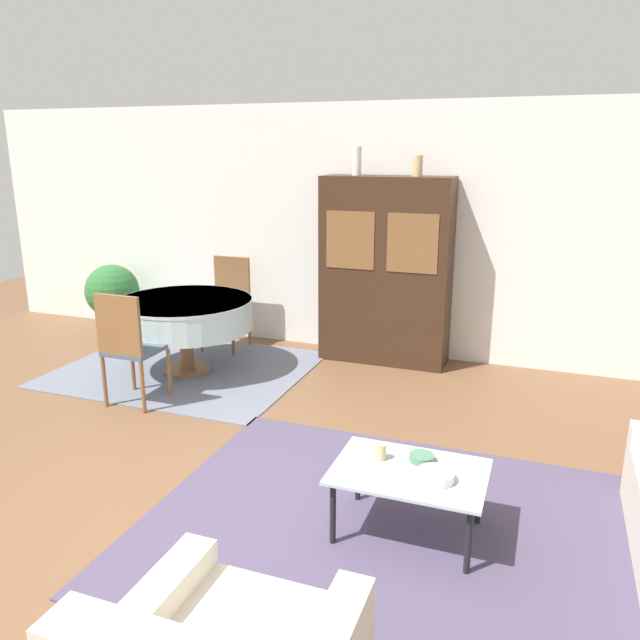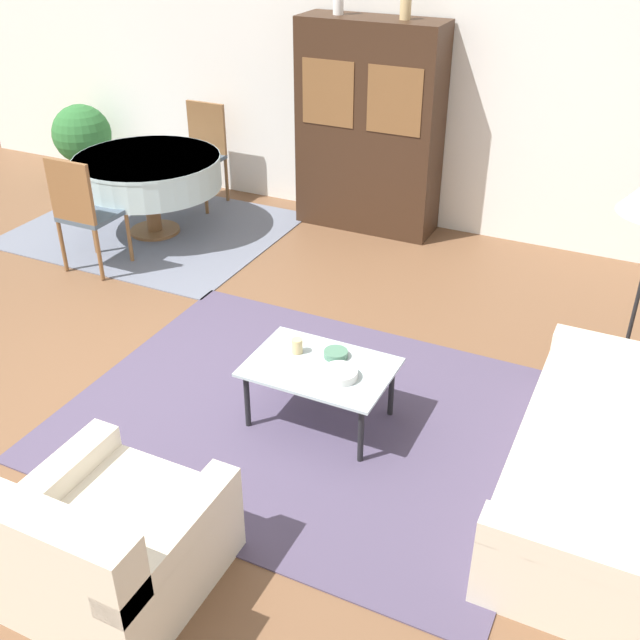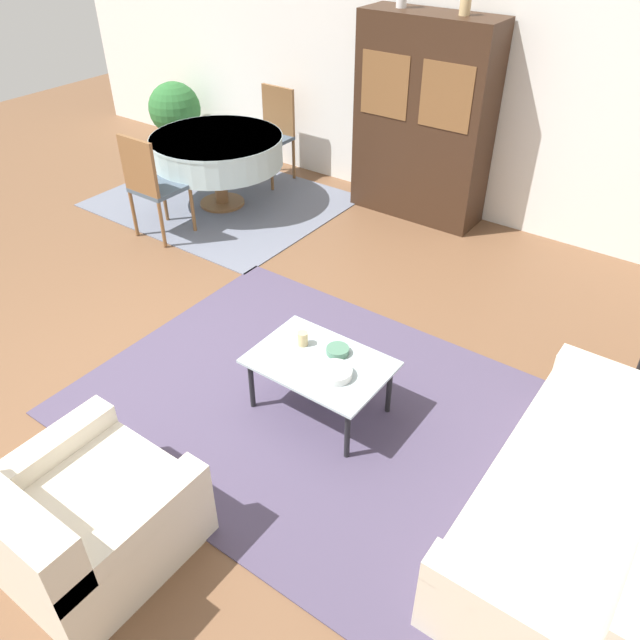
{
  "view_description": "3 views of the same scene",
  "coord_description": "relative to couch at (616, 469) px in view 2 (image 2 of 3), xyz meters",
  "views": [
    {
      "loc": [
        1.81,
        -2.94,
        2.24
      ],
      "look_at": [
        0.2,
        1.4,
        0.95
      ],
      "focal_mm": 35.0,
      "sensor_mm": 36.0,
      "label": 1
    },
    {
      "loc": [
        2.82,
        -3.13,
        3.0
      ],
      "look_at": [
        1.17,
        0.3,
        0.75
      ],
      "focal_mm": 42.0,
      "sensor_mm": 36.0,
      "label": 2
    },
    {
      "loc": [
        2.97,
        -2.21,
        2.98
      ],
      "look_at": [
        1.17,
        0.3,
        0.75
      ],
      "focal_mm": 35.0,
      "sensor_mm": 36.0,
      "label": 3
    }
  ],
  "objects": [
    {
      "name": "dining_chair_near",
      "position": [
        -4.5,
        1.06,
        0.31
      ],
      "size": [
        0.44,
        0.44,
        1.03
      ],
      "color": "brown",
      "rests_on": "dining_rug"
    },
    {
      "name": "dining_chair_far",
      "position": [
        -4.5,
        2.88,
        0.31
      ],
      "size": [
        0.44,
        0.44,
        1.03
      ],
      "rotation": [
        0.0,
        0.0,
        3.14
      ],
      "color": "brown",
      "rests_on": "dining_rug"
    },
    {
      "name": "bowl_small",
      "position": [
        -1.72,
        0.14,
        0.17
      ],
      "size": [
        0.15,
        0.15,
        0.04
      ],
      "color": "#4C7A60",
      "rests_on": "coffee_table"
    },
    {
      "name": "vase_short",
      "position": [
        -2.42,
        3.05,
        1.78
      ],
      "size": [
        0.1,
        0.1,
        0.2
      ],
      "color": "tan",
      "rests_on": "display_cabinet"
    },
    {
      "name": "dining_rug",
      "position": [
        -4.57,
        2.02,
        -0.27
      ],
      "size": [
        2.48,
        2.04,
        0.01
      ],
      "color": "slate",
      "rests_on": "ground_plane"
    },
    {
      "name": "coffee_table",
      "position": [
        -1.76,
        0.0,
        0.1
      ],
      "size": [
        0.89,
        0.62,
        0.41
      ],
      "color": "black",
      "rests_on": "area_rug"
    },
    {
      "name": "bowl",
      "position": [
        -1.6,
        -0.06,
        0.17
      ],
      "size": [
        0.22,
        0.22,
        0.05
      ],
      "color": "white",
      "rests_on": "coffee_table"
    },
    {
      "name": "display_cabinet",
      "position": [
        -2.71,
        3.05,
        0.7
      ],
      "size": [
        1.34,
        0.48,
        1.96
      ],
      "color": "#382316",
      "rests_on": "ground_plane"
    },
    {
      "name": "wall_back",
      "position": [
        -2.93,
        3.34,
        1.07
      ],
      "size": [
        10.0,
        0.06,
        2.7
      ],
      "color": "white",
      "rests_on": "ground_plane"
    },
    {
      "name": "armchair",
      "position": [
        -2.11,
        -1.61,
        0.0
      ],
      "size": [
        0.9,
        0.92,
        0.75
      ],
      "color": "beige",
      "rests_on": "ground_plane"
    },
    {
      "name": "dining_table",
      "position": [
        -4.5,
        1.97,
        0.34
      ],
      "size": [
        1.37,
        1.37,
        0.76
      ],
      "color": "brown",
      "rests_on": "dining_rug"
    },
    {
      "name": "area_rug",
      "position": [
        -1.86,
        -0.01,
        -0.27
      ],
      "size": [
        2.97,
        2.38,
        0.01
      ],
      "color": "#4C425B",
      "rests_on": "ground_plane"
    },
    {
      "name": "cup",
      "position": [
        -1.96,
        0.08,
        0.2
      ],
      "size": [
        0.07,
        0.07,
        0.1
      ],
      "color": "tan",
      "rests_on": "coffee_table"
    },
    {
      "name": "ground_plane",
      "position": [
        -2.93,
        -0.29,
        -0.28
      ],
      "size": [
        14.0,
        14.0,
        0.0
      ],
      "primitive_type": "plane",
      "color": "brown"
    },
    {
      "name": "couch",
      "position": [
        0.0,
        0.0,
        0.0
      ],
      "size": [
        0.93,
        1.92,
        0.78
      ],
      "rotation": [
        0.0,
        0.0,
        1.57
      ],
      "color": "beige",
      "rests_on": "ground_plane"
    },
    {
      "name": "potted_plant",
      "position": [
        -6.1,
        2.86,
        0.23
      ],
      "size": [
        0.65,
        0.65,
        0.86
      ],
      "color": "beige",
      "rests_on": "ground_plane"
    }
  ]
}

